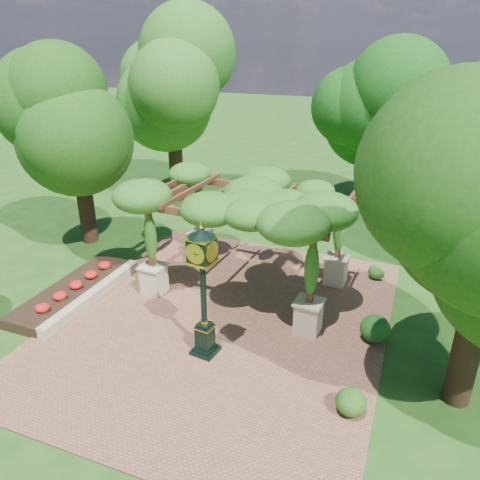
% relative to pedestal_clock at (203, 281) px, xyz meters
% --- Properties ---
extents(ground, '(120.00, 120.00, 0.00)m').
position_rel_pedestal_clock_xyz_m(ground, '(-0.20, 0.73, -2.34)').
color(ground, '#1E4714').
rests_on(ground, ground).
extents(brick_plaza, '(10.00, 12.00, 0.04)m').
position_rel_pedestal_clock_xyz_m(brick_plaza, '(-0.20, 1.73, -2.32)').
color(brick_plaza, brown).
rests_on(brick_plaza, ground).
extents(border_wall, '(0.35, 5.00, 0.40)m').
position_rel_pedestal_clock_xyz_m(border_wall, '(-4.80, 1.23, -2.14)').
color(border_wall, '#C6B793').
rests_on(border_wall, ground).
extents(flower_bed, '(1.50, 5.00, 0.36)m').
position_rel_pedestal_clock_xyz_m(flower_bed, '(-5.70, 1.23, -2.16)').
color(flower_bed, red).
rests_on(flower_bed, ground).
extents(pedestal_clock, '(0.86, 0.86, 3.91)m').
position_rel_pedestal_clock_xyz_m(pedestal_clock, '(0.00, 0.00, 0.00)').
color(pedestal_clock, black).
rests_on(pedestal_clock, brick_plaza).
extents(pergola, '(6.72, 4.46, 4.09)m').
position_rel_pedestal_clock_xyz_m(pergola, '(-0.22, 3.93, 1.01)').
color(pergola, beige).
rests_on(pergola, brick_plaza).
extents(sundial, '(0.74, 0.74, 1.07)m').
position_rel_pedestal_clock_xyz_m(sundial, '(-0.95, 9.39, -1.88)').
color(sundial, gray).
rests_on(sundial, ground).
extents(shrub_front, '(0.87, 0.87, 0.67)m').
position_rel_pedestal_clock_xyz_m(shrub_front, '(4.25, -0.87, -1.97)').
color(shrub_front, '#245016').
rests_on(shrub_front, brick_plaza).
extents(shrub_mid, '(1.14, 1.14, 0.80)m').
position_rel_pedestal_clock_xyz_m(shrub_mid, '(4.43, 2.35, -1.90)').
color(shrub_mid, '#184814').
rests_on(shrub_mid, brick_plaza).
extents(shrub_back, '(0.81, 0.81, 0.56)m').
position_rel_pedestal_clock_xyz_m(shrub_back, '(4.04, 6.35, -2.03)').
color(shrub_back, '#2E681E').
rests_on(shrub_back, brick_plaza).
extents(tree_west_near, '(4.55, 4.55, 8.34)m').
position_rel_pedestal_clock_xyz_m(tree_west_near, '(-8.19, 5.42, 3.38)').
color(tree_west_near, '#362015').
rests_on(tree_west_near, ground).
extents(tree_west_far, '(4.70, 4.70, 9.24)m').
position_rel_pedestal_clock_xyz_m(tree_west_far, '(-7.29, 11.87, 3.99)').
color(tree_west_far, '#312013').
rests_on(tree_west_far, ground).
extents(tree_north, '(4.75, 4.75, 7.60)m').
position_rel_pedestal_clock_xyz_m(tree_north, '(2.86, 14.74, 2.87)').
color(tree_north, '#312113').
rests_on(tree_north, ground).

